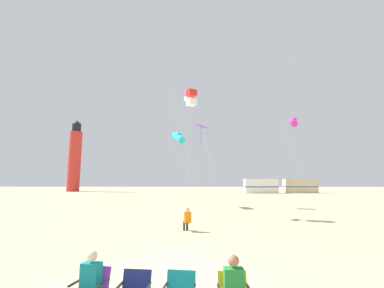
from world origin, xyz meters
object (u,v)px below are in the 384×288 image
Objects in this scene: kite_box_scarlet at (192,98)px; kite_diamond_violet at (202,129)px; kite_box_rainbow at (188,96)px; kite_flyer_standing at (187,218)px; camp_chair_purple at (92,287)px; kite_tube_cyan at (178,137)px; spectator_purple_chair at (88,283)px; rv_van_tan at (300,186)px; kite_tube_magenta at (293,122)px; rv_van_white at (261,186)px; lighthouse_distant at (75,158)px.

kite_box_scarlet reaches higher than kite_diamond_violet.
kite_box_rainbow is at bearing 99.54° from kite_diamond_violet.
kite_box_scarlet is at bearing -109.37° from kite_flyer_standing.
camp_chair_purple is 0.09× the size of kite_box_scarlet.
spectator_purple_chair is at bearing -90.11° from kite_tube_cyan.
kite_tube_cyan is at bearing 107.23° from kite_diamond_violet.
rv_van_tan is (21.74, 28.09, -9.81)m from kite_box_rainbow.
spectator_purple_chair is at bearing -96.50° from kite_box_scarlet.
rv_van_tan reaches higher than camp_chair_purple.
camp_chair_purple is 23.50m from kite_box_rainbow.
kite_tube_magenta reaches higher than rv_van_white.
kite_tube_magenta is at bearing 12.01° from kite_box_rainbow.
rv_van_white is (14.39, 27.12, -5.36)m from kite_tube_cyan.
kite_flyer_standing is 16.66m from kite_box_rainbow.
spectator_purple_chair is 0.18× the size of rv_van_tan.
camp_chair_purple is 0.18m from spectator_purple_chair.
kite_box_scarlet is 37.31m from rv_van_white.
kite_tube_cyan is 13.08m from kite_tube_magenta.
lighthouse_distant is (-29.23, 41.79, 1.69)m from kite_diamond_violet.
spectator_purple_chair is 0.18× the size of rv_van_white.
kite_box_rainbow is at bearing 27.43° from kite_tube_cyan.
rv_van_white is at bearing -170.43° from rv_van_tan.
kite_box_scarlet is 7.51m from kite_tube_cyan.
kite_box_scarlet is at bearing -78.29° from kite_tube_cyan.
camp_chair_purple is 0.05× the size of lighthouse_distant.
kite_diamond_violet is (-10.34, -10.09, -2.77)m from kite_tube_magenta.
kite_tube_cyan is (0.04, 20.55, 6.14)m from spectator_purple_chair.
camp_chair_purple is 0.13× the size of rv_van_white.
camp_chair_purple is at bearing -108.02° from rv_van_white.
kite_tube_magenta is 25.38m from rv_van_white.
kite_tube_cyan is 0.44× the size of lighthouse_distant.
kite_diamond_violet is at bearing 92.58° from camp_chair_purple.
kite_box_rainbow is at bearing 94.14° from kite_box_scarlet.
kite_diamond_violet reaches higher than spectator_purple_chair.
rv_van_tan is (10.12, 25.61, -7.53)m from kite_tube_magenta.
lighthouse_distant reaches higher than spectator_purple_chair.
lighthouse_distant reaches higher than kite_box_scarlet.
kite_tube_magenta is (11.15, 15.33, 8.30)m from kite_flyer_standing.
kite_tube_magenta is at bearing 42.44° from kite_box_scarlet.
kite_box_scarlet reaches higher than kite_flyer_standing.
kite_box_rainbow reaches higher than kite_tube_cyan.
rv_van_white is 8.41m from rv_van_tan.
kite_box_scarlet is 0.94× the size of kite_tube_magenta.
kite_flyer_standing is 41.58m from rv_van_white.
kite_flyer_standing is at bearing -126.04° from kite_tube_magenta.
kite_flyer_standing is 46.14m from rv_van_tan.
kite_tube_magenta reaches higher than kite_flyer_standing.
rv_van_white and rv_van_tan have the same top height.
spectator_purple_chair reaches higher than camp_chair_purple.
spectator_purple_chair is 23.57m from kite_box_rainbow.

